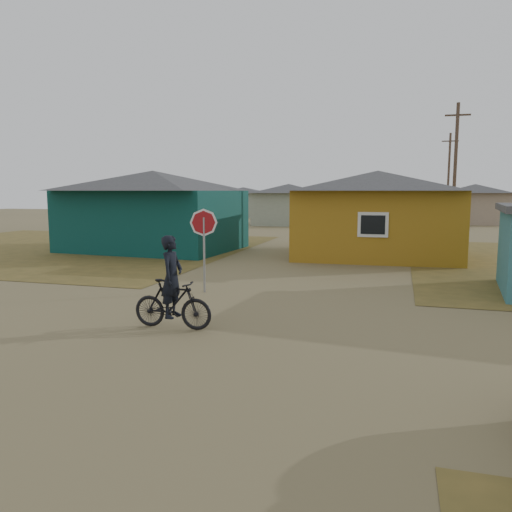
{
  "coord_description": "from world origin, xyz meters",
  "views": [
    {
      "loc": [
        3.53,
        -9.43,
        3.0
      ],
      "look_at": [
        -0.06,
        3.0,
        1.3
      ],
      "focal_mm": 35.0,
      "sensor_mm": 36.0,
      "label": 1
    }
  ],
  "objects": [
    {
      "name": "house_beige_east",
      "position": [
        10.0,
        40.0,
        1.86
      ],
      "size": [
        6.95,
        6.05,
        3.6
      ],
      "color": "gray",
      "rests_on": "ground"
    },
    {
      "name": "house_teal",
      "position": [
        -8.5,
        13.5,
        2.05
      ],
      "size": [
        8.93,
        7.08,
        4.0
      ],
      "color": "#0A3733",
      "rests_on": "ground"
    },
    {
      "name": "ground",
      "position": [
        0.0,
        0.0,
        0.0
      ],
      "size": [
        120.0,
        120.0,
        0.0
      ],
      "primitive_type": "plane",
      "color": "olive"
    },
    {
      "name": "house_pale_north",
      "position": [
        -14.0,
        46.0,
        1.75
      ],
      "size": [
        6.28,
        5.81,
        3.4
      ],
      "color": "gray",
      "rests_on": "ground"
    },
    {
      "name": "cyclist",
      "position": [
        -1.17,
        0.29,
        0.75
      ],
      "size": [
        1.81,
        0.65,
        2.05
      ],
      "color": "black",
      "rests_on": "ground"
    },
    {
      "name": "utility_pole_far",
      "position": [
        7.5,
        38.0,
        4.14
      ],
      "size": [
        1.4,
        0.2,
        8.0
      ],
      "color": "brown",
      "rests_on": "ground"
    },
    {
      "name": "stop_sign",
      "position": [
        -1.98,
        4.13,
        1.82
      ],
      "size": [
        0.81,
        0.13,
        2.48
      ],
      "color": "gray",
      "rests_on": "ground"
    },
    {
      "name": "house_pale_west",
      "position": [
        -6.0,
        34.0,
        1.86
      ],
      "size": [
        7.04,
        6.15,
        3.6
      ],
      "color": "gray",
      "rests_on": "ground"
    },
    {
      "name": "grass_nw",
      "position": [
        -14.0,
        13.0,
        0.01
      ],
      "size": [
        20.0,
        18.0,
        0.0
      ],
      "primitive_type": "cube",
      "color": "brown",
      "rests_on": "ground"
    },
    {
      "name": "utility_pole_near",
      "position": [
        6.5,
        22.0,
        4.14
      ],
      "size": [
        1.4,
        0.2,
        8.0
      ],
      "color": "brown",
      "rests_on": "ground"
    },
    {
      "name": "house_yellow",
      "position": [
        2.5,
        14.0,
        2.0
      ],
      "size": [
        7.72,
        6.76,
        3.9
      ],
      "color": "#9E6F18",
      "rests_on": "ground"
    }
  ]
}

